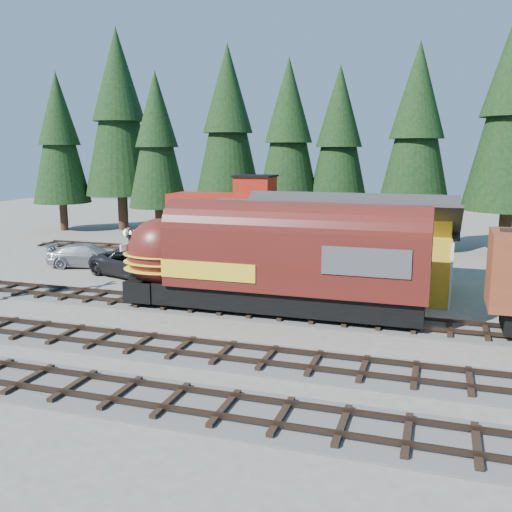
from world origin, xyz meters
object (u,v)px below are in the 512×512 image
(depot, at_px, (341,237))
(caboose, at_px, (242,220))
(pickup_truck_a, at_px, (135,263))
(pickup_truck_b, at_px, (88,256))
(locomotive, at_px, (262,265))

(depot, height_order, caboose, caboose)
(pickup_truck_a, bearing_deg, pickup_truck_b, 87.41)
(locomotive, relative_size, caboose, 1.41)
(depot, height_order, pickup_truck_b, depot)
(caboose, xyz_separation_m, pickup_truck_a, (-4.16, -8.56, -1.91))
(pickup_truck_a, height_order, pickup_truck_b, pickup_truck_a)
(caboose, bearing_deg, pickup_truck_b, -141.99)
(depot, distance_m, pickup_truck_b, 17.54)
(caboose, distance_m, pickup_truck_a, 9.71)
(depot, relative_size, pickup_truck_b, 2.35)
(locomotive, xyz_separation_m, pickup_truck_a, (-10.08, 5.44, -1.59))
(pickup_truck_a, distance_m, pickup_truck_b, 4.90)
(pickup_truck_b, bearing_deg, caboose, -67.54)
(caboose, height_order, pickup_truck_b, caboose)
(locomotive, relative_size, pickup_truck_a, 2.48)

